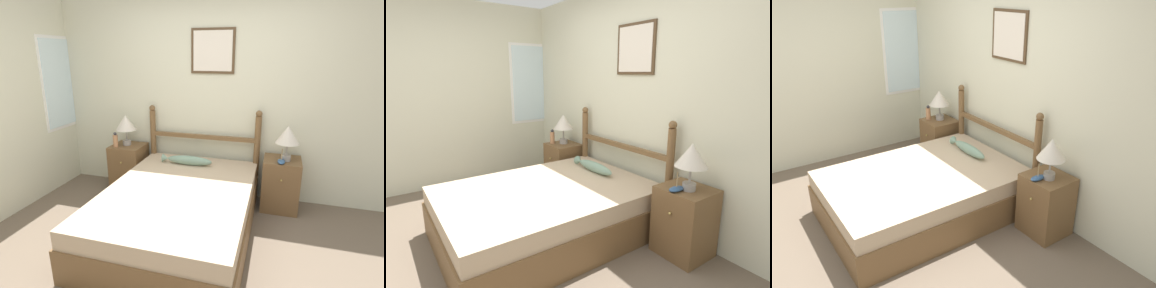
# 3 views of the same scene
# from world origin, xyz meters

# --- Properties ---
(ground_plane) EXTENTS (16.00, 16.00, 0.00)m
(ground_plane) POSITION_xyz_m (0.00, 0.00, 0.00)
(ground_plane) COLOR brown
(wall_back) EXTENTS (6.40, 0.08, 2.55)m
(wall_back) POSITION_xyz_m (-0.00, 1.73, 1.28)
(wall_back) COLOR beige
(wall_back) RESTS_ON ground_plane
(wall_left) EXTENTS (0.08, 6.40, 2.55)m
(wall_left) POSITION_xyz_m (-2.13, 0.03, 1.28)
(wall_left) COLOR beige
(wall_left) RESTS_ON ground_plane
(bed) EXTENTS (1.46, 2.04, 0.50)m
(bed) POSITION_xyz_m (-0.12, 0.63, 0.25)
(bed) COLOR brown
(bed) RESTS_ON ground_plane
(headboard) EXTENTS (1.46, 0.08, 1.16)m
(headboard) POSITION_xyz_m (-0.12, 1.62, 0.63)
(headboard) COLOR brown
(headboard) RESTS_ON ground_plane
(nightstand_left) EXTENTS (0.43, 0.43, 0.62)m
(nightstand_left) POSITION_xyz_m (-1.12, 1.47, 0.31)
(nightstand_left) COLOR brown
(nightstand_left) RESTS_ON ground_plane
(nightstand_right) EXTENTS (0.43, 0.43, 0.62)m
(nightstand_right) POSITION_xyz_m (0.88, 1.47, 0.31)
(nightstand_right) COLOR brown
(nightstand_right) RESTS_ON ground_plane
(table_lamp_left) EXTENTS (0.27, 0.27, 0.41)m
(table_lamp_left) POSITION_xyz_m (-1.14, 1.48, 0.92)
(table_lamp_left) COLOR gray
(table_lamp_left) RESTS_ON nightstand_left
(table_lamp_right) EXTENTS (0.27, 0.27, 0.41)m
(table_lamp_right) POSITION_xyz_m (0.91, 1.44, 0.92)
(table_lamp_right) COLOR gray
(table_lamp_right) RESTS_ON nightstand_right
(bottle) EXTENTS (0.06, 0.06, 0.20)m
(bottle) POSITION_xyz_m (-1.24, 1.36, 0.71)
(bottle) COLOR tan
(bottle) RESTS_ON nightstand_left
(model_boat) EXTENTS (0.08, 0.17, 0.17)m
(model_boat) POSITION_xyz_m (0.86, 1.34, 0.65)
(model_boat) COLOR #335684
(model_boat) RESTS_ON nightstand_right
(fish_pillow) EXTENTS (0.63, 0.11, 0.11)m
(fish_pillow) POSITION_xyz_m (-0.24, 1.31, 0.55)
(fish_pillow) COLOR gray
(fish_pillow) RESTS_ON bed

